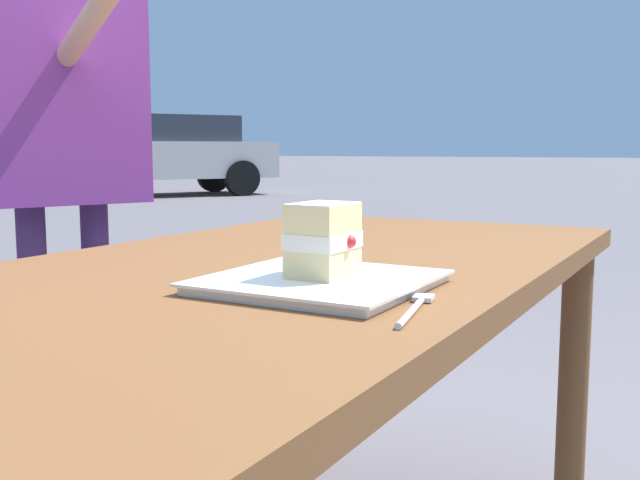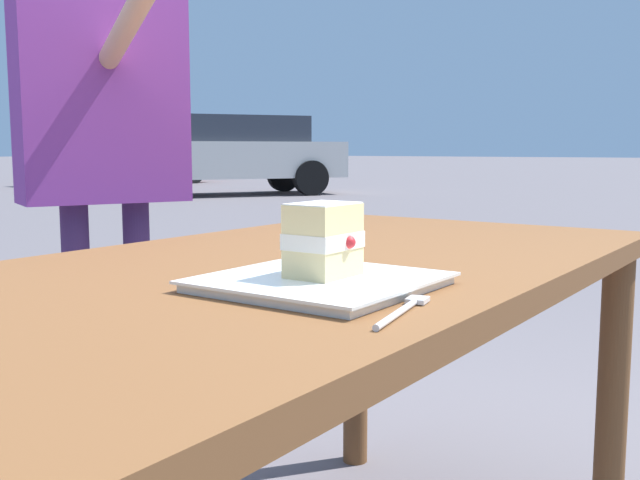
{
  "view_description": "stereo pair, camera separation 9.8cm",
  "coord_description": "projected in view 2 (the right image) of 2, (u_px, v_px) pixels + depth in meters",
  "views": [
    {
      "loc": [
        1.03,
        0.65,
        0.9
      ],
      "look_at": [
        0.18,
        0.17,
        0.78
      ],
      "focal_mm": 41.05,
      "sensor_mm": 36.0,
      "label": 1
    },
    {
      "loc": [
        0.98,
        0.73,
        0.9
      ],
      "look_at": [
        0.18,
        0.17,
        0.78
      ],
      "focal_mm": 41.05,
      "sensor_mm": 36.0,
      "label": 2
    }
  ],
  "objects": [
    {
      "name": "patio_table",
      "position": [
        299.0,
        313.0,
        1.25
      ],
      "size": [
        1.6,
        0.82,
        0.71
      ],
      "color": "brown",
      "rests_on": "ground"
    },
    {
      "name": "dessert_plate",
      "position": [
        320.0,
        282.0,
        0.99
      ],
      "size": [
        0.28,
        0.28,
        0.02
      ],
      "color": "white",
      "rests_on": "patio_table"
    },
    {
      "name": "cake_slice",
      "position": [
        323.0,
        240.0,
        0.99
      ],
      "size": [
        0.1,
        0.09,
        0.1
      ],
      "color": "#EAD18C",
      "rests_on": "dessert_plate"
    },
    {
      "name": "dessert_fork",
      "position": [
        404.0,
        309.0,
        0.84
      ],
      "size": [
        0.17,
        0.05,
        0.01
      ],
      "color": "silver",
      "rests_on": "patio_table"
    },
    {
      "name": "diner_person",
      "position": [
        102.0,
        106.0,
        1.87
      ],
      "size": [
        0.45,
        0.58,
        1.52
      ],
      "color": "#452855",
      "rests_on": "ground"
    },
    {
      "name": "parked_car_near",
      "position": [
        232.0,
        153.0,
        14.34
      ],
      "size": [
        4.58,
        3.69,
        1.54
      ],
      "color": "beige",
      "rests_on": "ground"
    },
    {
      "name": "parked_car_far",
      "position": [
        126.0,
        153.0,
        18.66
      ],
      "size": [
        4.59,
        2.28,
        1.46
      ],
      "color": "maroon",
      "rests_on": "ground"
    },
    {
      "name": "parked_car_extra",
      "position": [
        158.0,
        151.0,
        24.19
      ],
      "size": [
        4.22,
        2.54,
        1.53
      ],
      "color": "black",
      "rests_on": "ground"
    }
  ]
}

